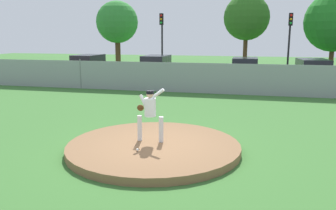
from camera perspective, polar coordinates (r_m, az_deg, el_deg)
ground_plane at (r=15.36m, az=3.86°, el=-0.43°), size 80.00×80.00×0.00m
asphalt_strip at (r=23.66m, az=7.46°, el=3.70°), size 44.00×7.00×0.01m
pitchers_mound at (r=9.67m, az=-2.39°, el=-6.95°), size 4.80×4.80×0.21m
pitcher_youth at (r=9.62m, az=-3.04°, el=-0.88°), size 0.82×0.32×1.53m
baseball at (r=9.03m, az=-5.09°, el=-7.40°), size 0.07×0.07×0.07m
chainlink_fence at (r=19.12m, az=5.99°, el=4.43°), size 37.47×0.07×1.78m
parked_car_navy at (r=23.55m, az=12.59°, el=5.46°), size 1.80×4.02×1.71m
parked_car_red at (r=26.74m, az=-13.03°, el=6.16°), size 2.01×4.59×1.74m
parked_car_champagne at (r=24.28m, az=-1.95°, el=6.00°), size 1.81×4.59×1.79m
parked_car_charcoal at (r=23.79m, az=22.79°, el=4.92°), size 2.20×4.79×1.70m
traffic_light_near at (r=28.28m, az=-1.04°, el=11.81°), size 0.28×0.46×4.88m
traffic_light_far at (r=27.33m, az=19.51°, el=11.02°), size 0.28×0.46×4.76m
tree_broad_right at (r=35.37m, az=-8.43°, el=13.39°), size 4.12×4.12×6.53m
tree_tall_centre at (r=30.87m, az=12.88°, el=13.93°), size 3.87×3.87×6.60m
tree_slender_far at (r=31.01m, az=25.87°, el=12.26°), size 4.70×4.70×6.56m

